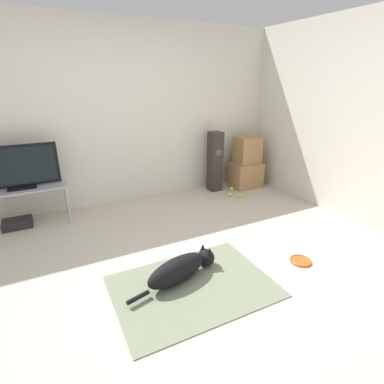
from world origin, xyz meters
The scene contains 15 objects.
ground_plane centered at (0.00, 0.00, 0.00)m, with size 12.00×12.00×0.00m, color #BCB29E.
wall_back centered at (0.00, 2.10, 1.27)m, with size 8.00×0.06×2.55m.
wall_right centered at (2.60, 0.00, 1.27)m, with size 0.06×8.00×2.55m.
area_rug centered at (0.08, -0.29, 0.01)m, with size 1.42×1.01×0.01m.
dog centered at (0.03, -0.15, 0.13)m, with size 0.96×0.37×0.24m.
frisbee centered at (1.25, -0.44, 0.01)m, with size 0.22×0.22×0.03m.
cardboard_box_lower centered at (2.13, 1.73, 0.21)m, with size 0.51×0.39×0.42m.
cardboard_box_upper centered at (2.15, 1.74, 0.64)m, with size 0.40×0.31×0.44m.
floor_speaker centered at (1.56, 1.82, 0.49)m, with size 0.20×0.20×0.98m.
tv_stand centered at (-1.25, 1.76, 0.44)m, with size 1.02×0.40×0.51m.
tv centered at (-1.25, 1.77, 0.77)m, with size 0.91×0.20×0.54m.
tennis_ball_by_boxes centered at (1.74, 1.32, 0.03)m, with size 0.07×0.07×0.07m.
tennis_ball_near_speaker centered at (1.80, 1.65, 0.03)m, with size 0.07×0.07×0.07m.
tennis_ball_loose_on_carpet centered at (1.62, 1.44, 0.03)m, with size 0.07×0.07×0.07m.
game_console centered at (-1.38, 1.77, 0.05)m, with size 0.34×0.25×0.10m.
Camera 1 is at (-0.94, -2.28, 1.78)m, focal length 28.00 mm.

